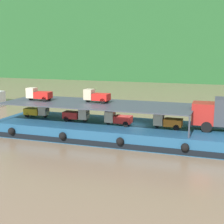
# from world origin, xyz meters

# --- Properties ---
(ground_plane) EXTENTS (400.00, 400.00, 0.00)m
(ground_plane) POSITION_xyz_m (0.00, 0.00, 0.00)
(ground_plane) COLOR #7F664C
(hillside_far_bank) EXTENTS (127.94, 31.89, 36.68)m
(hillside_far_bank) POSITION_xyz_m (0.00, 73.47, 20.66)
(hillside_far_bank) COLOR #235628
(hillside_far_bank) RESTS_ON ground
(cargo_barge) EXTENTS (28.95, 8.08, 1.50)m
(cargo_barge) POSITION_xyz_m (0.00, -0.03, 0.75)
(cargo_barge) COLOR navy
(cargo_barge) RESTS_ON ground
(cargo_rack) EXTENTS (19.75, 6.70, 2.00)m
(cargo_rack) POSITION_xyz_m (-3.80, 0.00, 3.44)
(cargo_rack) COLOR #383D47
(cargo_rack) RESTS_ON cargo_barge
(mini_truck_lower_stern) EXTENTS (2.80, 1.30, 1.38)m
(mini_truck_lower_stern) POSITION_xyz_m (-11.20, 0.37, 2.19)
(mini_truck_lower_stern) COLOR gold
(mini_truck_lower_stern) RESTS_ON cargo_barge
(mini_truck_lower_aft) EXTENTS (2.76, 1.23, 1.38)m
(mini_truck_lower_aft) POSITION_xyz_m (-6.08, -0.11, 2.19)
(mini_truck_lower_aft) COLOR red
(mini_truck_lower_aft) RESTS_ON cargo_barge
(mini_truck_lower_mid) EXTENTS (2.76, 1.23, 1.38)m
(mini_truck_lower_mid) POSITION_xyz_m (-1.32, -0.54, 2.19)
(mini_truck_lower_mid) COLOR red
(mini_truck_lower_mid) RESTS_ON cargo_barge
(mini_truck_lower_fore) EXTENTS (2.76, 1.23, 1.38)m
(mini_truck_lower_fore) POSITION_xyz_m (3.63, -0.31, 2.19)
(mini_truck_lower_fore) COLOR orange
(mini_truck_lower_fore) RESTS_ON cargo_barge
(mini_truck_upper_stern) EXTENTS (2.77, 1.25, 1.38)m
(mini_truck_upper_stern) POSITION_xyz_m (-10.54, -0.24, 4.19)
(mini_truck_upper_stern) COLOR red
(mini_truck_upper_stern) RESTS_ON cargo_rack
(mini_truck_upper_mid) EXTENTS (2.80, 1.30, 1.38)m
(mini_truck_upper_mid) POSITION_xyz_m (-4.06, 0.54, 4.19)
(mini_truck_upper_mid) COLOR red
(mini_truck_upper_mid) RESTS_ON cargo_rack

